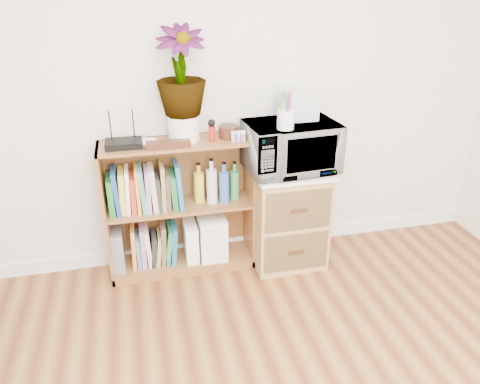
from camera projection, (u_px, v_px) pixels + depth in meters
name	position (u px, v px, depth m)	size (l,w,h in m)	color
skirting_board	(226.00, 244.00, 3.58)	(4.00, 0.02, 0.10)	white
bookshelf	(180.00, 208.00, 3.20)	(1.00, 0.30, 0.95)	brown
wicker_unit	(287.00, 217.00, 3.34)	(0.50, 0.45, 0.70)	#9E7542
microwave	(291.00, 147.00, 3.11)	(0.59, 0.40, 0.33)	white
pen_cup	(286.00, 120.00, 2.90)	(0.11, 0.11, 0.12)	white
small_appliance	(298.00, 105.00, 3.09)	(0.23, 0.19, 0.18)	silver
router	(124.00, 144.00, 2.90)	(0.23, 0.15, 0.04)	black
white_bowl	(147.00, 143.00, 2.93)	(0.13, 0.13, 0.03)	silver
plant_pot	(184.00, 128.00, 2.99)	(0.20, 0.20, 0.17)	white
potted_plant	(181.00, 71.00, 2.84)	(0.30, 0.30, 0.54)	#3C7D32
trinket_box	(168.00, 144.00, 2.89)	(0.27, 0.07, 0.04)	#33190E
kokeshi_doll	(212.00, 134.00, 2.99)	(0.04, 0.04, 0.10)	maroon
wooden_bowl	(229.00, 132.00, 3.06)	(0.13, 0.13, 0.08)	#32190D
paint_jars	(238.00, 137.00, 2.99)	(0.11, 0.04, 0.06)	pink
file_box	(117.00, 248.00, 3.22)	(0.09, 0.23, 0.29)	slate
magazine_holder_left	(191.00, 241.00, 3.32)	(0.09, 0.22, 0.28)	white
magazine_holder_mid	(206.00, 236.00, 3.33)	(0.10, 0.25, 0.32)	white
magazine_holder_right	(218.00, 235.00, 3.35)	(0.10, 0.26, 0.32)	white
cookbooks	(145.00, 189.00, 3.08)	(0.48, 0.20, 0.31)	#1D6E2A
liquor_bottles	(222.00, 181.00, 3.19)	(0.39, 0.07, 0.31)	gold
lower_books	(154.00, 245.00, 3.28)	(0.32, 0.19, 0.30)	orange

